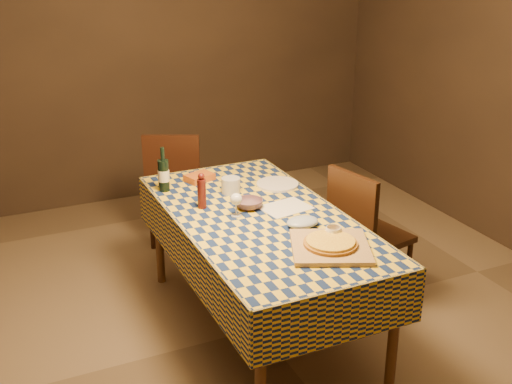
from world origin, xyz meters
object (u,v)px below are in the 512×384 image
(pizza, at_px, (331,242))
(white_plate, at_px, (278,184))
(chair_far, at_px, (175,182))
(chair_right, at_px, (363,229))
(cutting_board, at_px, (330,247))
(dining_table, at_px, (260,228))
(bowl, at_px, (249,204))
(wine_bottle, at_px, (164,175))

(pizza, distance_m, white_plate, 0.95)
(chair_far, relative_size, chair_right, 1.00)
(pizza, distance_m, chair_far, 1.95)
(cutting_board, xyz_separation_m, white_plate, (0.16, 0.94, -0.00))
(dining_table, xyz_separation_m, bowl, (-0.01, 0.13, 0.10))
(dining_table, bearing_deg, cutting_board, -74.40)
(cutting_board, bearing_deg, white_plate, 80.21)
(dining_table, height_order, chair_far, chair_far)
(cutting_board, xyz_separation_m, bowl, (-0.16, 0.67, 0.01))
(dining_table, distance_m, chair_far, 1.38)
(pizza, distance_m, bowl, 0.69)
(chair_far, bearing_deg, chair_right, -58.05)
(cutting_board, height_order, white_plate, cutting_board)
(chair_far, bearing_deg, pizza, -82.98)
(pizza, height_order, white_plate, pizza)
(dining_table, distance_m, chair_right, 0.77)
(dining_table, height_order, pizza, pizza)
(dining_table, height_order, cutting_board, cutting_board)
(dining_table, distance_m, cutting_board, 0.57)
(bowl, bearing_deg, chair_right, -7.43)
(wine_bottle, bearing_deg, chair_far, 68.31)
(chair_far, height_order, chair_right, same)
(wine_bottle, bearing_deg, pizza, -65.21)
(bowl, height_order, wine_bottle, wine_bottle)
(pizza, xyz_separation_m, bowl, (-0.16, 0.67, -0.01))
(chair_far, bearing_deg, white_plate, -67.76)
(chair_right, bearing_deg, white_plate, 140.08)
(cutting_board, xyz_separation_m, wine_bottle, (-0.54, 1.16, 0.10))
(wine_bottle, bearing_deg, cutting_board, -65.21)
(pizza, relative_size, bowl, 2.13)
(pizza, relative_size, chair_right, 0.38)
(bowl, xyz_separation_m, wine_bottle, (-0.37, 0.49, 0.08))
(chair_far, bearing_deg, wine_bottle, -111.69)
(wine_bottle, relative_size, chair_right, 0.31)
(white_plate, xyz_separation_m, chair_far, (-0.40, 0.97, -0.26))
(white_plate, distance_m, chair_far, 1.08)
(pizza, relative_size, wine_bottle, 1.24)
(dining_table, xyz_separation_m, chair_right, (0.75, 0.03, -0.17))
(dining_table, xyz_separation_m, pizza, (0.15, -0.54, 0.11))
(dining_table, distance_m, bowl, 0.17)
(bowl, xyz_separation_m, chair_right, (0.76, -0.10, -0.27))
(white_plate, height_order, chair_right, chair_right)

